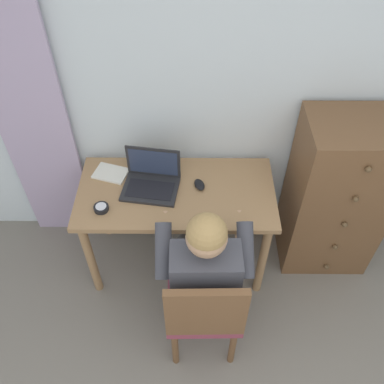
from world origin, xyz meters
name	(u,v)px	position (x,y,z in m)	size (l,w,h in m)	color
wall_back	(262,87)	(0.00, 2.20, 1.25)	(4.80, 0.05, 2.50)	silver
curtain_panel	(31,118)	(-1.40, 2.13, 1.07)	(0.45, 0.03, 2.14)	#B29EBC
desk	(177,203)	(-0.51, 1.82, 0.63)	(1.23, 0.61, 0.74)	#9E754C
dresser	(336,196)	(0.54, 1.92, 0.60)	(0.60, 0.48, 1.19)	brown
chair	(204,310)	(-0.34, 1.15, 0.49)	(0.43, 0.41, 0.88)	#853648
person_seated	(204,264)	(-0.34, 1.34, 0.67)	(0.54, 0.59, 1.20)	#4C4C4C
laptop	(151,180)	(-0.66, 1.87, 0.79)	(0.37, 0.30, 0.24)	#232326
computer_mouse	(199,185)	(-0.36, 1.87, 0.76)	(0.06, 0.10, 0.03)	black
desk_clock	(101,208)	(-0.95, 1.67, 0.75)	(0.09, 0.09, 0.03)	black
notebook_pad	(111,173)	(-0.94, 1.97, 0.75)	(0.21, 0.15, 0.01)	silver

